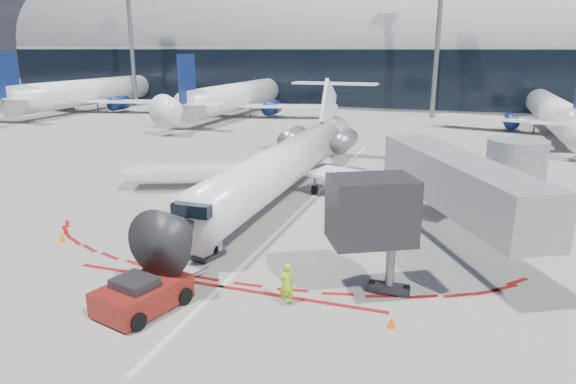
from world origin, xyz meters
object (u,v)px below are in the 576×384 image
(regional_jet, at_px, (287,162))
(pushback_tug, at_px, (142,294))
(ramp_worker, at_px, (286,284))
(uld_container, at_px, (202,240))

(regional_jet, xyz_separation_m, pushback_tug, (-0.34, -16.18, -1.82))
(regional_jet, height_order, ramp_worker, regional_jet)
(uld_container, bearing_deg, ramp_worker, -16.84)
(pushback_tug, distance_m, uld_container, 5.44)
(uld_container, bearing_deg, pushback_tug, -71.81)
(regional_jet, relative_size, pushback_tug, 5.30)
(ramp_worker, bearing_deg, uld_container, -75.02)
(uld_container, bearing_deg, regional_jet, 101.13)
(ramp_worker, bearing_deg, regional_jet, -114.85)
(regional_jet, relative_size, uld_container, 13.77)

